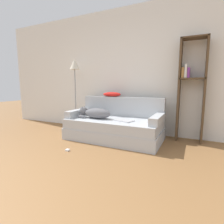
# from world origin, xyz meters

# --- Properties ---
(wall_back) EXTENTS (6.86, 0.06, 2.70)m
(wall_back) POSITION_xyz_m (0.00, 2.96, 1.35)
(wall_back) COLOR white
(wall_back) RESTS_ON ground_plane
(couch) EXTENTS (1.82, 0.95, 0.40)m
(couch) POSITION_xyz_m (0.10, 2.27, 0.20)
(couch) COLOR #B2B7BC
(couch) RESTS_ON ground_plane
(couch_backrest) EXTENTS (1.78, 0.15, 0.41)m
(couch_backrest) POSITION_xyz_m (0.10, 2.67, 0.60)
(couch_backrest) COLOR #B2B7BC
(couch_backrest) RESTS_ON couch
(couch_arm_left) EXTENTS (0.15, 0.76, 0.14)m
(couch_arm_left) POSITION_xyz_m (-0.73, 2.26, 0.47)
(couch_arm_left) COLOR #B2B7BC
(couch_arm_left) RESTS_ON couch
(couch_arm_right) EXTENTS (0.15, 0.76, 0.14)m
(couch_arm_right) POSITION_xyz_m (0.94, 2.26, 0.47)
(couch_arm_right) COLOR #B2B7BC
(couch_arm_right) RESTS_ON couch
(dog) EXTENTS (0.69, 0.27, 0.23)m
(dog) POSITION_xyz_m (-0.27, 2.17, 0.51)
(dog) COLOR slate
(dog) RESTS_ON couch
(laptop) EXTENTS (0.36, 0.29, 0.02)m
(laptop) POSITION_xyz_m (0.36, 2.17, 0.41)
(laptop) COLOR silver
(laptop) RESTS_ON couch
(throw_pillow) EXTENTS (0.41, 0.21, 0.10)m
(throw_pillow) POSITION_xyz_m (-0.14, 2.67, 0.86)
(throw_pillow) COLOR red
(throw_pillow) RESTS_ON couch_backrest
(bookshelf) EXTENTS (0.47, 0.26, 1.89)m
(bookshelf) POSITION_xyz_m (1.41, 2.78, 1.05)
(bookshelf) COLOR #4C3823
(bookshelf) RESTS_ON ground_plane
(floor_lamp) EXTENTS (0.23, 0.23, 1.65)m
(floor_lamp) POSITION_xyz_m (-1.05, 2.58, 1.35)
(floor_lamp) COLOR gray
(floor_lamp) RESTS_ON ground_plane
(power_adapter) EXTENTS (0.06, 0.06, 0.03)m
(power_adapter) POSITION_xyz_m (-0.30, 1.35, 0.01)
(power_adapter) COLOR white
(power_adapter) RESTS_ON ground_plane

